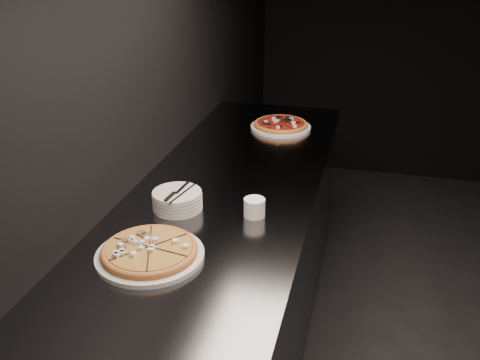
% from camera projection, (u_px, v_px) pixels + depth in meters
% --- Properties ---
extents(wall_left, '(0.02, 5.00, 2.80)m').
position_uv_depth(wall_left, '(134.00, 67.00, 2.09)').
color(wall_left, black).
rests_on(wall_left, floor).
extents(counter, '(0.74, 2.44, 0.92)m').
position_uv_depth(counter, '(227.00, 280.00, 2.39)').
color(counter, '#57595E').
rests_on(counter, floor).
extents(pizza_mushroom, '(0.36, 0.36, 0.04)m').
position_uv_depth(pizza_mushroom, '(150.00, 252.00, 1.72)').
color(pizza_mushroom, silver).
rests_on(pizza_mushroom, counter).
extents(pizza_tomato, '(0.33, 0.33, 0.04)m').
position_uv_depth(pizza_tomato, '(281.00, 125.00, 2.87)').
color(pizza_tomato, silver).
rests_on(pizza_tomato, counter).
extents(plate_stack, '(0.19, 0.19, 0.07)m').
position_uv_depth(plate_stack, '(177.00, 200.00, 2.02)').
color(plate_stack, silver).
rests_on(plate_stack, counter).
extents(cutlery, '(0.09, 0.19, 0.01)m').
position_uv_depth(cutlery, '(177.00, 193.00, 1.99)').
color(cutlery, '#B9BBC0').
rests_on(cutlery, plate_stack).
extents(ramekin, '(0.08, 0.08, 0.07)m').
position_uv_depth(ramekin, '(254.00, 207.00, 1.97)').
color(ramekin, white).
rests_on(ramekin, counter).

